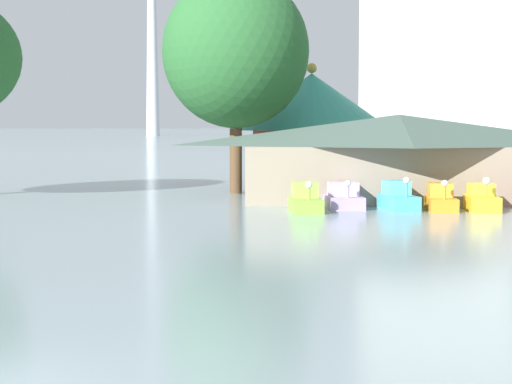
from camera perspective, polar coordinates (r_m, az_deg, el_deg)
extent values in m
cube|color=#8CCC3F|center=(40.64, 3.31, -0.86)|extent=(1.68, 3.06, 0.65)
cube|color=#A0E24F|center=(40.94, 3.24, 0.16)|extent=(1.29, 1.44, 0.75)
cylinder|color=#8CCC3F|center=(39.43, 3.54, -0.16)|extent=(0.14, 0.14, 0.54)
sphere|color=white|center=(39.40, 3.54, 0.48)|extent=(0.34, 0.34, 0.34)
cube|color=#B299D8|center=(42.31, 5.86, -0.69)|extent=(1.96, 2.64, 0.61)
cube|color=#C8ADF0|center=(42.56, 5.80, 0.21)|extent=(1.55, 1.27, 0.68)
cylinder|color=#B299D8|center=(41.30, 6.12, -0.02)|extent=(0.14, 0.14, 0.54)
sphere|color=white|center=(41.26, 6.12, 0.56)|extent=(0.29, 0.29, 0.29)
cube|color=#4CB7CC|center=(42.06, 9.44, -0.69)|extent=(1.85, 3.04, 0.72)
cube|color=#5DCDE2|center=(42.33, 9.30, 0.30)|extent=(1.35, 1.47, 0.68)
cylinder|color=#4CB7CC|center=(40.93, 9.95, 0.11)|extent=(0.14, 0.14, 0.63)
sphere|color=white|center=(40.90, 9.96, 0.77)|extent=(0.32, 0.32, 0.32)
cube|color=orange|center=(42.04, 12.17, -0.79)|extent=(1.32, 2.48, 0.63)
cube|color=gold|center=(42.29, 12.11, 0.14)|extent=(1.11, 1.12, 0.69)
cylinder|color=orange|center=(41.02, 12.41, -0.07)|extent=(0.14, 0.14, 0.59)
sphere|color=white|center=(40.99, 12.42, 0.57)|extent=(0.31, 0.31, 0.31)
cube|color=yellow|center=(42.38, 14.77, -0.73)|extent=(1.51, 2.82, 0.72)
cube|color=yellow|center=(42.66, 14.71, 0.17)|extent=(1.23, 1.29, 0.57)
cylinder|color=yellow|center=(41.24, 15.05, 0.04)|extent=(0.14, 0.14, 0.60)
sphere|color=white|center=(41.21, 15.06, 0.72)|extent=(0.36, 0.36, 0.36)
cube|color=gray|center=(47.24, 9.44, 1.25)|extent=(16.33, 7.28, 2.98)
pyramid|color=#42564C|center=(47.17, 9.48, 4.08)|extent=(17.63, 8.37, 1.68)
cylinder|color=#993328|center=(58.43, 3.70, 2.28)|extent=(7.96, 7.96, 3.74)
cone|color=teal|center=(58.41, 3.72, 5.99)|extent=(10.98, 10.98, 3.83)
sphere|color=#B7993D|center=(58.51, 3.73, 8.21)|extent=(0.70, 0.70, 0.70)
cylinder|color=brown|center=(51.62, -1.34, 2.09)|extent=(0.74, 0.74, 3.90)
ellipsoid|color=#28602D|center=(51.76, -1.36, 9.33)|extent=(8.75, 8.75, 9.17)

